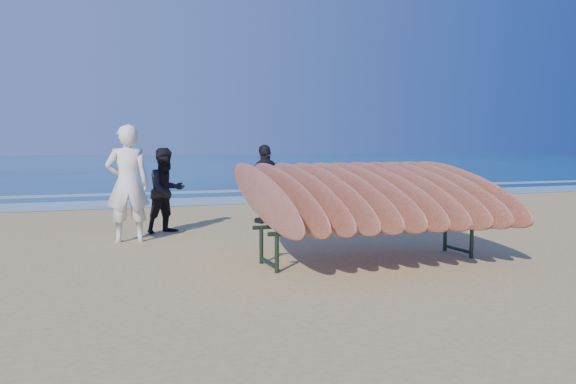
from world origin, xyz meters
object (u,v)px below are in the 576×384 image
Objects in this scene: surfboard_rack at (369,195)px; person_dark_b at (266,184)px; person_dark_a at (166,191)px; person_white at (128,184)px.

person_dark_b is at bearing 90.67° from surfboard_rack.
surfboard_rack is 1.99× the size of person_dark_b.
surfboard_rack is at bearing -83.82° from person_dark_a.
person_dark_b reaches higher than person_dark_a.
person_dark_a is (0.80, 0.82, -0.19)m from person_white.
person_white is 1.25× the size of person_dark_a.
surfboard_rack is 2.08× the size of person_dark_a.
person_dark_a is at bearing 120.67° from surfboard_rack.
person_dark_a is at bearing -126.48° from person_white.
person_dark_a is (-2.11, 3.83, -0.15)m from surfboard_rack.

